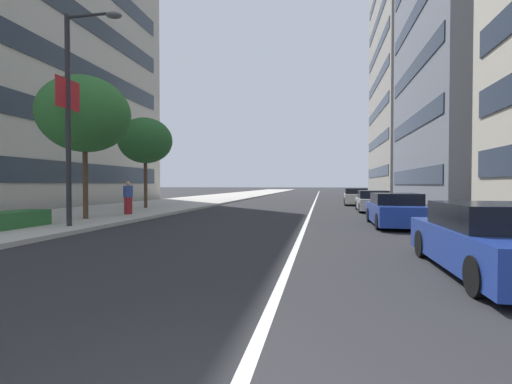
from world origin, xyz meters
The scene contains 12 objects.
sidewalk_right_plaza centered at (30.00, 11.74, 0.07)m, with size 160.00×8.50×0.15m, color #B2ADA3.
lane_centre_stripe centered at (35.00, 0.00, 0.00)m, with size 110.00×0.16×0.01m, color silver.
car_lead_in_lane centered at (5.34, -3.83, 0.63)m, with size 4.57×1.93×1.34m.
car_far_down_avenue centered at (13.29, -3.61, 0.64)m, with size 4.37×1.94×1.33m.
car_following_behind centered at (21.42, -3.82, 0.62)m, with size 4.53×2.02×1.30m.
car_mid_block_traffic centered at (28.77, -3.44, 0.65)m, with size 4.64×2.06×1.37m.
street_lamp_with_banners centered at (9.74, 8.16, 4.85)m, with size 1.26×2.26×7.73m.
street_tree_far_plaza centered at (12.46, 9.78, 4.81)m, with size 3.96×3.96×6.36m.
street_tree_near_plaza_corner centered at (19.80, 10.69, 4.54)m, with size 3.47×3.47×5.88m.
pedestrian_on_plaza centered at (14.98, 9.15, 1.01)m, with size 0.47×0.39×1.70m.
office_tower_far_left_down_avenue centered at (35.58, -17.11, 15.26)m, with size 20.21×15.35×30.52m.
office_tower_mid_left centered at (58.93, -19.79, 22.95)m, with size 22.92×20.71×45.89m.
Camera 1 is at (-2.00, -0.67, 1.69)m, focal length 25.22 mm.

